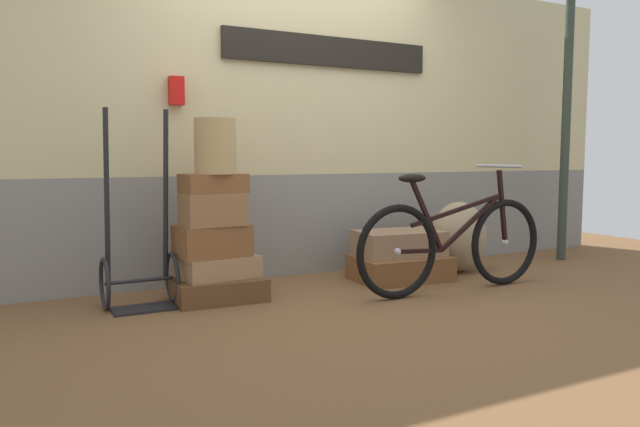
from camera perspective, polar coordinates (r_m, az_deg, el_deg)
name	(u,v)px	position (r m, az deg, el deg)	size (l,w,h in m)	color
ground	(339,298)	(4.30, 1.84, -7.95)	(8.84, 5.20, 0.06)	brown
station_building	(289,121)	(4.95, -2.91, 8.65)	(6.84, 0.74, 2.48)	gray
suitcase_0	(219,290)	(4.14, -9.47, -7.07)	(0.59, 0.39, 0.15)	brown
suitcase_1	(218,267)	(4.15, -9.55, -4.95)	(0.51, 0.33, 0.14)	#9E754C
suitcase_2	(212,241)	(4.12, -10.11, -2.54)	(0.46, 0.31, 0.21)	brown
suitcase_3	(213,209)	(4.05, -10.05, 0.38)	(0.40, 0.26, 0.21)	olive
suitcase_4	(213,183)	(4.08, -10.01, 2.81)	(0.41, 0.27, 0.13)	brown
suitcase_5	(400,268)	(4.79, 7.55, -5.09)	(0.72, 0.49, 0.19)	brown
suitcase_6	(399,243)	(4.80, 7.42, -2.77)	(0.65, 0.43, 0.19)	#937051
wicker_basket	(215,146)	(4.06, -9.84, 6.26)	(0.27, 0.27, 0.36)	tan
luggage_trolley	(139,265)	(4.05, -16.64, -4.68)	(0.45, 0.39, 1.26)	black
burlap_sack	(459,237)	(5.17, 12.92, -2.16)	(0.48, 0.41, 0.59)	#9E8966
bicycle	(454,243)	(4.41, 12.46, -2.75)	(1.62, 0.46, 0.90)	black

